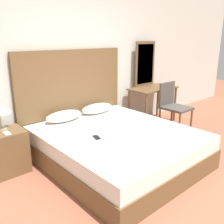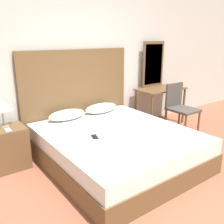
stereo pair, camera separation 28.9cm
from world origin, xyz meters
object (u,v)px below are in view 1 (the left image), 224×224
(phone_on_bed, at_px, (97,137))
(chair, at_px, (172,104))
(bed, at_px, (117,147))
(phone_on_nightstand, at_px, (7,133))
(nightstand, at_px, (6,152))
(vanity_desk, at_px, (153,93))

(phone_on_bed, relative_size, chair, 0.18)
(bed, distance_m, phone_on_nightstand, 1.46)
(chair, bearing_deg, bed, -170.28)
(nightstand, bearing_deg, chair, -8.99)
(bed, bearing_deg, phone_on_nightstand, 152.78)
(vanity_desk, relative_size, chair, 1.11)
(nightstand, xyz_separation_m, chair, (2.94, -0.47, 0.23))
(chair, bearing_deg, nightstand, 171.01)
(phone_on_bed, height_order, chair, chair)
(vanity_desk, xyz_separation_m, chair, (-0.01, -0.49, -0.11))
(phone_on_bed, bearing_deg, nightstand, 140.01)
(phone_on_bed, height_order, phone_on_nightstand, phone_on_nightstand)
(phone_on_bed, relative_size, phone_on_nightstand, 1.07)
(nightstand, height_order, vanity_desk, vanity_desk)
(phone_on_bed, xyz_separation_m, nightstand, (-0.90, 0.76, -0.19))
(nightstand, relative_size, vanity_desk, 0.57)
(bed, distance_m, chair, 1.73)
(nightstand, relative_size, phone_on_nightstand, 3.74)
(phone_on_bed, xyz_separation_m, phone_on_nightstand, (-0.90, 0.65, 0.10))
(vanity_desk, bearing_deg, nightstand, -179.54)
(nightstand, bearing_deg, phone_on_bed, -39.99)
(phone_on_bed, relative_size, vanity_desk, 0.16)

